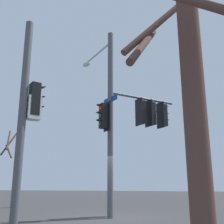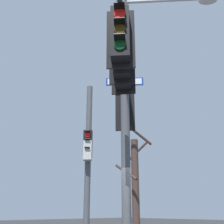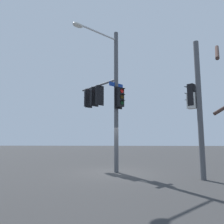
% 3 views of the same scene
% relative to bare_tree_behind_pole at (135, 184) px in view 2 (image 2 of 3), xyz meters
% --- Properties ---
extents(main_signal_pole_assembly, '(4.87, 3.05, 8.32)m').
position_rel_bare_tree_behind_pole_xyz_m(main_signal_pole_assembly, '(-5.50, -4.91, 1.98)').
color(main_signal_pole_assembly, '#4C4F54').
rests_on(main_signal_pole_assembly, ground).
extents(secondary_pole_assembly, '(0.65, 0.69, 6.71)m').
position_rel_bare_tree_behind_pole_xyz_m(secondary_pole_assembly, '(-3.12, -0.28, 0.92)').
color(secondary_pole_assembly, '#4C4F54').
rests_on(secondary_pole_assembly, ground).
extents(bare_tree_behind_pole, '(1.85, 1.86, 5.43)m').
position_rel_bare_tree_behind_pole_xyz_m(bare_tree_behind_pole, '(0.00, 0.00, 0.00)').
color(bare_tree_behind_pole, '#45332E').
rests_on(bare_tree_behind_pole, ground).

